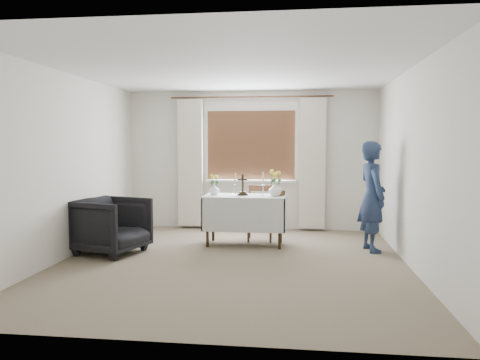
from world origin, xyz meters
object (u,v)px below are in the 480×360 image
object	(u,v)px
altar_table	(245,220)
flower_vase_right	(275,189)
wooden_chair	(260,213)
flower_vase_left	(214,189)
person	(372,196)
wooden_cross	(243,185)
armchair	(111,226)

from	to	relation	value
altar_table	flower_vase_right	bearing A→B (deg)	-3.31
wooden_chair	flower_vase_left	xyz separation A→B (m)	(-0.68, -0.35, 0.40)
flower_vase_right	flower_vase_left	bearing A→B (deg)	176.57
person	wooden_cross	bearing A→B (deg)	70.37
armchair	wooden_cross	bearing A→B (deg)	-48.00
wooden_chair	flower_vase_right	bearing A→B (deg)	-59.68
altar_table	flower_vase_right	world-z (taller)	flower_vase_right
wooden_cross	flower_vase_left	distance (m)	0.45
wooden_chair	armchair	xyz separation A→B (m)	(-2.00, -1.18, -0.05)
flower_vase_left	flower_vase_right	distance (m)	0.94
altar_table	wooden_chair	xyz separation A→B (m)	(0.20, 0.38, 0.06)
altar_table	wooden_chair	distance (m)	0.43
armchair	flower_vase_right	size ratio (longest dim) A/B	4.21
wooden_chair	flower_vase_right	xyz separation A→B (m)	(0.26, -0.41, 0.42)
altar_table	flower_vase_right	size ratio (longest dim) A/B	5.99
flower_vase_right	altar_table	bearing A→B (deg)	176.69
person	flower_vase_left	distance (m)	2.35
flower_vase_left	person	bearing A→B (deg)	-5.21
armchair	flower_vase_left	world-z (taller)	flower_vase_left
wooden_chair	flower_vase_right	distance (m)	0.64
armchair	wooden_cross	world-z (taller)	wooden_cross
wooden_chair	person	bearing A→B (deg)	-21.18
wooden_chair	armchair	distance (m)	2.33
wooden_cross	flower_vase_right	distance (m)	0.50
person	flower_vase_right	size ratio (longest dim) A/B	7.67
person	flower_vase_left	size ratio (longest dim) A/B	9.50
flower_vase_left	wooden_cross	bearing A→B (deg)	-2.81
wooden_chair	person	size ratio (longest dim) A/B	0.56
armchair	altar_table	bearing A→B (deg)	-48.67
wooden_chair	armchair	size ratio (longest dim) A/B	1.01
wooden_cross	flower_vase_left	xyz separation A→B (m)	(-0.44, 0.02, -0.08)
altar_table	flower_vase_right	distance (m)	0.67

